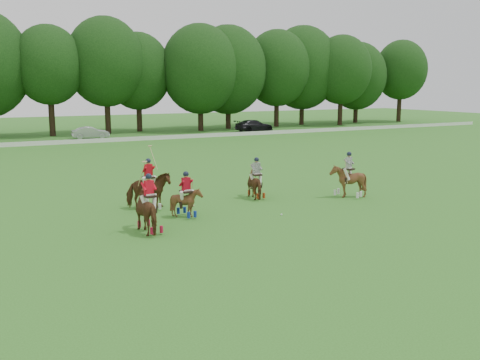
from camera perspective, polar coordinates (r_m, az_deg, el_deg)
name	(u,v)px	position (r m, az deg, el deg)	size (l,w,h in m)	color
ground	(237,235)	(21.56, -0.28, -5.90)	(180.00, 180.00, 0.00)	#326D1F
tree_line	(51,65)	(67.24, -19.49, 11.47)	(117.98, 14.32, 14.75)	black
boundary_rail	(68,142)	(57.52, -17.85, 3.89)	(120.00, 0.10, 0.44)	white
car_mid	(91,133)	(62.48, -15.66, 4.87)	(1.42, 4.07, 1.34)	#ABACB1
car_right	(254,126)	(69.83, 1.52, 5.82)	(2.11, 5.18, 1.50)	black
polo_red_a	(150,211)	(22.13, -9.62, -3.25)	(1.31, 2.14, 2.96)	#542C16
polo_red_b	(149,190)	(26.23, -9.68, -1.11)	(2.00, 1.79, 3.02)	#542C16
polo_red_c	(186,201)	(24.38, -5.74, -2.27)	(1.24, 1.36, 2.11)	#542C16
polo_stripe_a	(256,184)	(28.39, 1.76, -0.39)	(1.09, 1.77, 2.19)	#542C16
polo_stripe_b	(348,181)	(29.12, 11.47, -0.07)	(2.01, 2.08, 2.46)	#542C16
polo_ball	(282,215)	(24.79, 4.45, -3.70)	(0.09, 0.09, 0.09)	white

